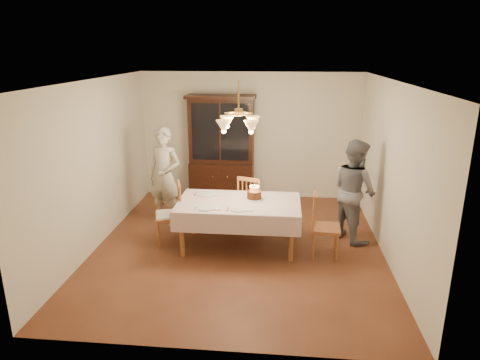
# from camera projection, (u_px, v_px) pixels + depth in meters

# --- Properties ---
(ground) EXTENTS (5.00, 5.00, 0.00)m
(ground) POSITION_uv_depth(u_px,v_px,m) (239.00, 246.00, 6.87)
(ground) COLOR #5B2C1A
(ground) RESTS_ON ground
(room_shell) EXTENTS (5.00, 5.00, 5.00)m
(room_shell) POSITION_uv_depth(u_px,v_px,m) (239.00, 150.00, 6.40)
(room_shell) COLOR white
(room_shell) RESTS_ON ground
(dining_table) EXTENTS (1.90, 1.10, 0.76)m
(dining_table) POSITION_uv_depth(u_px,v_px,m) (239.00, 206.00, 6.67)
(dining_table) COLOR brown
(dining_table) RESTS_ON ground
(china_hutch) EXTENTS (1.38, 0.54, 2.16)m
(china_hutch) POSITION_uv_depth(u_px,v_px,m) (222.00, 150.00, 8.76)
(china_hutch) COLOR black
(china_hutch) RESTS_ON ground
(chair_far_side) EXTENTS (0.55, 0.53, 1.00)m
(chair_far_side) POSITION_uv_depth(u_px,v_px,m) (252.00, 206.00, 7.37)
(chair_far_side) COLOR brown
(chair_far_side) RESTS_ON ground
(chair_left_end) EXTENTS (0.53, 0.54, 1.00)m
(chair_left_end) POSITION_uv_depth(u_px,v_px,m) (169.00, 216.00, 6.89)
(chair_left_end) COLOR brown
(chair_left_end) RESTS_ON ground
(chair_right_end) EXTENTS (0.45, 0.47, 1.00)m
(chair_right_end) POSITION_uv_depth(u_px,v_px,m) (325.00, 228.00, 6.44)
(chair_right_end) COLOR brown
(chair_right_end) RESTS_ON ground
(elderly_woman) EXTENTS (0.73, 0.59, 1.75)m
(elderly_woman) POSITION_uv_depth(u_px,v_px,m) (164.00, 176.00, 7.55)
(elderly_woman) COLOR beige
(elderly_woman) RESTS_ON ground
(adult_in_grey) EXTENTS (0.95, 1.02, 1.68)m
(adult_in_grey) POSITION_uv_depth(u_px,v_px,m) (354.00, 190.00, 6.93)
(adult_in_grey) COLOR slate
(adult_in_grey) RESTS_ON ground
(birthday_cake) EXTENTS (0.30, 0.30, 0.22)m
(birthday_cake) POSITION_uv_depth(u_px,v_px,m) (254.00, 195.00, 6.74)
(birthday_cake) COLOR white
(birthday_cake) RESTS_ON dining_table
(place_setting_near_left) EXTENTS (0.39, 0.25, 0.02)m
(place_setting_near_left) POSITION_uv_depth(u_px,v_px,m) (207.00, 208.00, 6.35)
(place_setting_near_left) COLOR white
(place_setting_near_left) RESTS_ON dining_table
(place_setting_near_right) EXTENTS (0.39, 0.24, 0.02)m
(place_setting_near_right) POSITION_uv_depth(u_px,v_px,m) (239.00, 209.00, 6.31)
(place_setting_near_right) COLOR white
(place_setting_near_right) RESTS_ON dining_table
(place_setting_far_left) EXTENTS (0.40, 0.25, 0.02)m
(place_setting_far_left) POSITION_uv_depth(u_px,v_px,m) (206.00, 194.00, 6.96)
(place_setting_far_left) COLOR white
(place_setting_far_left) RESTS_ON dining_table
(chandelier) EXTENTS (0.62, 0.62, 0.73)m
(chandelier) POSITION_uv_depth(u_px,v_px,m) (239.00, 124.00, 6.29)
(chandelier) COLOR #BF8C3F
(chandelier) RESTS_ON ground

